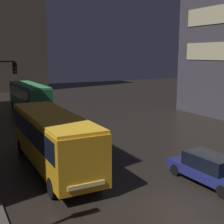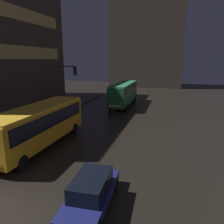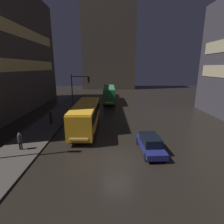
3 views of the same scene
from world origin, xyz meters
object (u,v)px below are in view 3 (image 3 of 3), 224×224
object	(u,v)px
bus_near	(86,114)
car_taxi	(150,144)
pedestrian_near	(20,140)
pedestrian_mid	(51,116)
bus_far	(109,93)
traffic_light_main	(78,88)

from	to	relation	value
bus_near	car_taxi	distance (m)	8.84
pedestrian_near	pedestrian_mid	xyz separation A→B (m)	(0.32, 7.60, 0.09)
bus_far	traffic_light_main	size ratio (longest dim) A/B	1.58
bus_near	car_taxi	xyz separation A→B (m)	(6.60, -5.76, -1.25)
bus_far	car_taxi	distance (m)	23.70
pedestrian_near	car_taxi	bearing A→B (deg)	-100.58
pedestrian_mid	traffic_light_main	bearing A→B (deg)	157.55
bus_near	pedestrian_near	distance (m)	7.75
pedestrian_mid	car_taxi	bearing A→B (deg)	59.69
pedestrian_near	bus_near	bearing A→B (deg)	-53.53
bus_near	car_taxi	bearing A→B (deg)	139.51
bus_near	pedestrian_mid	size ratio (longest dim) A/B	5.71
car_taxi	traffic_light_main	bearing A→B (deg)	-59.80
car_taxi	pedestrian_near	bearing A→B (deg)	-3.89
bus_far	pedestrian_near	distance (m)	24.52
bus_near	bus_far	world-z (taller)	bus_far
bus_far	car_taxi	bearing A→B (deg)	98.81
pedestrian_mid	traffic_light_main	distance (m)	7.10
bus_near	car_taxi	world-z (taller)	bus_near
pedestrian_near	pedestrian_mid	size ratio (longest dim) A/B	0.92
car_taxi	pedestrian_mid	xyz separation A→B (m)	(-11.62, 7.82, 0.43)
car_taxi	traffic_light_main	size ratio (longest dim) A/B	0.74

